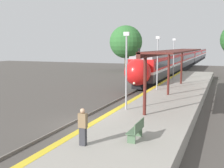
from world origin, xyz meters
The scene contains 13 objects.
ground_plane centered at (0.00, 0.00, 0.00)m, with size 120.00×120.00×0.00m, color #4C4742.
rail_left centered at (-0.72, 0.00, 0.07)m, with size 0.08×90.00×0.15m, color slate.
rail_right centered at (0.72, 0.00, 0.07)m, with size 0.08×90.00×0.15m, color slate.
train centered at (0.00, 55.47, 2.24)m, with size 2.87×89.45×3.91m.
platform_right centered at (4.19, 0.00, 0.43)m, with size 5.18×64.00×0.88m.
platform_bench centered at (4.83, -3.94, 1.33)m, with size 0.44×1.42×0.89m.
person_waiting centered at (2.92, -5.47, 1.70)m, with size 0.36×0.22×1.61m.
railway_signal centered at (-2.50, 21.13, 2.86)m, with size 0.28×0.28×4.72m.
lamppost_near centered at (2.41, 1.60, 3.79)m, with size 0.36×0.20×5.08m.
lamppost_mid centered at (2.41, 10.67, 3.79)m, with size 0.36×0.20×5.08m.
lamppost_far centered at (2.41, 19.75, 3.79)m, with size 0.36×0.20×5.08m.
station_canopy centered at (4.52, 8.30, 4.48)m, with size 2.02×18.34×3.86m.
background_tree_left centered at (-10.34, 38.36, 5.81)m, with size 6.60×6.60×9.12m.
Camera 1 is at (8.33, -15.65, 5.08)m, focal length 45.00 mm.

